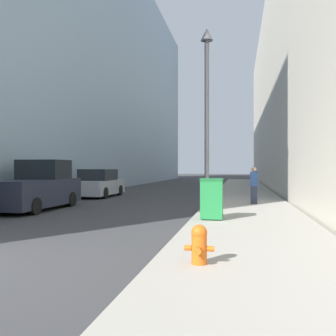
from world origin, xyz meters
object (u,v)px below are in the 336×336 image
pedestrian_on_sidewalk (254,185)px  lamppost (207,104)px  parked_sedan_near (98,184)px  fire_hydrant (199,243)px  trash_bin (212,198)px  pickup_truck (35,188)px

pedestrian_on_sidewalk → lamppost: bearing=-120.8°
parked_sedan_near → pedestrian_on_sidewalk: pedestrian_on_sidewalk is taller
parked_sedan_near → lamppost: bearing=-45.7°
fire_hydrant → trash_bin: (-0.18, 5.38, 0.31)m
parked_sedan_near → pedestrian_on_sidewalk: 9.76m
trash_bin → pedestrian_on_sidewalk: pedestrian_on_sidewalk is taller
trash_bin → lamppost: lamppost is taller
parked_sedan_near → pedestrian_on_sidewalk: bearing=-25.3°
trash_bin → parked_sedan_near: size_ratio=0.29×
lamppost → parked_sedan_near: bearing=134.3°
lamppost → pedestrian_on_sidewalk: 4.70m
lamppost → trash_bin: bearing=-81.3°
pickup_truck → pedestrian_on_sidewalk: bearing=17.2°
lamppost → pedestrian_on_sidewalk: lamppost is taller
fire_hydrant → lamppost: size_ratio=0.10×
trash_bin → parked_sedan_near: (-7.36, 9.44, -0.03)m
fire_hydrant → pedestrian_on_sidewalk: pedestrian_on_sidewalk is taller
pickup_truck → pedestrian_on_sidewalk: size_ratio=2.98×
fire_hydrant → parked_sedan_near: bearing=117.0°
pickup_truck → parked_sedan_near: bearing=89.8°
pickup_truck → pedestrian_on_sidewalk: pickup_truck is taller
lamppost → pedestrian_on_sidewalk: (1.80, 3.03, -3.12)m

